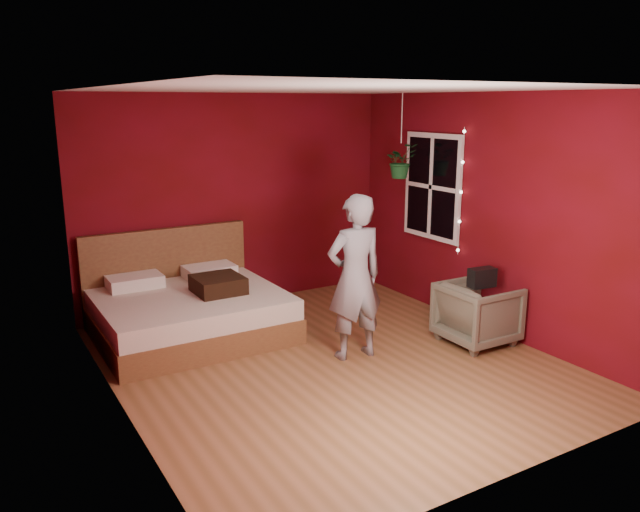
# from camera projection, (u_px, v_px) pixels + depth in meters

# --- Properties ---
(floor) EXTENTS (4.50, 4.50, 0.00)m
(floor) POSITION_uv_depth(u_px,v_px,m) (332.00, 363.00, 6.13)
(floor) COLOR brown
(floor) RESTS_ON ground
(room_walls) EXTENTS (4.04, 4.54, 2.62)m
(room_walls) POSITION_uv_depth(u_px,v_px,m) (333.00, 193.00, 5.72)
(room_walls) COLOR maroon
(room_walls) RESTS_ON ground
(window) EXTENTS (0.05, 0.97, 1.27)m
(window) POSITION_uv_depth(u_px,v_px,m) (432.00, 187.00, 7.49)
(window) COLOR white
(window) RESTS_ON room_walls
(fairy_lights) EXTENTS (0.04, 0.04, 1.45)m
(fairy_lights) POSITION_uv_depth(u_px,v_px,m) (461.00, 192.00, 7.04)
(fairy_lights) COLOR silver
(fairy_lights) RESTS_ON room_walls
(bed) EXTENTS (1.94, 1.65, 1.07)m
(bed) POSITION_uv_depth(u_px,v_px,m) (188.00, 310.00, 6.81)
(bed) COLOR brown
(bed) RESTS_ON ground
(person) EXTENTS (0.63, 0.44, 1.65)m
(person) POSITION_uv_depth(u_px,v_px,m) (355.00, 277.00, 6.09)
(person) COLOR slate
(person) RESTS_ON ground
(armchair) EXTENTS (0.73, 0.71, 0.65)m
(armchair) POSITION_uv_depth(u_px,v_px,m) (477.00, 313.00, 6.56)
(armchair) COLOR #62614D
(armchair) RESTS_ON ground
(handbag) EXTENTS (0.29, 0.17, 0.20)m
(handbag) POSITION_uv_depth(u_px,v_px,m) (482.00, 278.00, 6.35)
(handbag) COLOR black
(handbag) RESTS_ON armchair
(throw_pillow) EXTENTS (0.50, 0.50, 0.18)m
(throw_pillow) POSITION_uv_depth(u_px,v_px,m) (218.00, 284.00, 6.73)
(throw_pillow) COLOR black
(throw_pillow) RESTS_ON bed
(hanging_plant) EXTENTS (0.39, 0.34, 1.00)m
(hanging_plant) POSITION_uv_depth(u_px,v_px,m) (401.00, 161.00, 7.46)
(hanging_plant) COLOR silver
(hanging_plant) RESTS_ON room_walls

